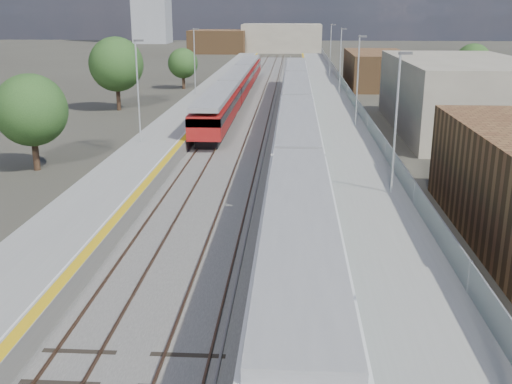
{
  "coord_description": "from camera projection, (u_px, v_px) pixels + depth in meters",
  "views": [
    {
      "loc": [
        1.19,
        -9.53,
        10.54
      ],
      "look_at": [
        -0.5,
        17.73,
        2.2
      ],
      "focal_mm": 42.0,
      "sensor_mm": 36.0,
      "label": 1
    }
  ],
  "objects": [
    {
      "name": "tree_a",
      "position": [
        31.0,
        110.0,
        39.84
      ],
      "size": [
        4.83,
        4.83,
        6.55
      ],
      "color": "#382619",
      "rests_on": "ground"
    },
    {
      "name": "tracks",
      "position": [
        266.0,
        111.0,
        64.03
      ],
      "size": [
        8.96,
        160.0,
        0.17
      ],
      "color": "#4C3323",
      "rests_on": "ground"
    },
    {
      "name": "platform_left",
      "position": [
        195.0,
        109.0,
        62.73
      ],
      "size": [
        4.3,
        155.0,
        8.52
      ],
      "color": "slate",
      "rests_on": "ground"
    },
    {
      "name": "red_train",
      "position": [
        237.0,
        85.0,
        70.87
      ],
      "size": [
        2.69,
        54.67,
        3.4
      ],
      "color": "black",
      "rests_on": "ground"
    },
    {
      "name": "tree_c",
      "position": [
        183.0,
        63.0,
        81.95
      ],
      "size": [
        4.09,
        4.09,
        5.54
      ],
      "color": "#382619",
      "rests_on": "ground"
    },
    {
      "name": "platform_right",
      "position": [
        332.0,
        111.0,
        61.88
      ],
      "size": [
        4.7,
        155.0,
        8.52
      ],
      "color": "slate",
      "rests_on": "ground"
    },
    {
      "name": "ballast_bed",
      "position": [
        260.0,
        115.0,
        62.48
      ],
      "size": [
        10.5,
        155.0,
        0.06
      ],
      "primitive_type": "cube",
      "color": "#565451",
      "rests_on": "ground"
    },
    {
      "name": "tree_d",
      "position": [
        473.0,
        62.0,
        78.84
      ],
      "size": [
        4.67,
        4.67,
        6.32
      ],
      "color": "#382619",
      "rests_on": "ground"
    },
    {
      "name": "buildings",
      "position": [
        214.0,
        9.0,
        142.49
      ],
      "size": [
        72.0,
        185.5,
        40.0
      ],
      "color": "brown",
      "rests_on": "ground"
    },
    {
      "name": "tree_b",
      "position": [
        116.0,
        64.0,
        63.93
      ],
      "size": [
        5.78,
        5.78,
        7.84
      ],
      "color": "#382619",
      "rests_on": "ground"
    },
    {
      "name": "ground",
      "position": [
        281.0,
        119.0,
        59.97
      ],
      "size": [
        320.0,
        320.0,
        0.0
      ],
      "primitive_type": "plane",
      "color": "#47443A",
      "rests_on": "ground"
    },
    {
      "name": "green_train",
      "position": [
        297.0,
        114.0,
        49.73
      ],
      "size": [
        2.87,
        79.92,
        3.16
      ],
      "color": "black",
      "rests_on": "ground"
    }
  ]
}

